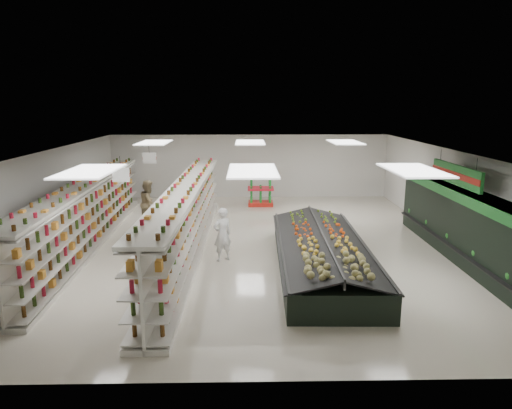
{
  "coord_description": "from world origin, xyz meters",
  "views": [
    {
      "loc": [
        -0.15,
        -15.15,
        4.83
      ],
      "look_at": [
        0.18,
        0.55,
        1.28
      ],
      "focal_mm": 32.0,
      "sensor_mm": 36.0,
      "label": 1
    }
  ],
  "objects_px": {
    "gondola_center": "(188,221)",
    "shopper_background": "(149,203)",
    "gondola_left": "(88,217)",
    "shopper_main": "(222,234)",
    "produce_island": "(322,252)",
    "soda_endcap": "(261,190)"
  },
  "relations": [
    {
      "from": "shopper_background",
      "to": "gondola_left",
      "type": "bearing_deg",
      "value": 147.4
    },
    {
      "from": "produce_island",
      "to": "soda_endcap",
      "type": "relative_size",
      "value": 4.71
    },
    {
      "from": "gondola_left",
      "to": "gondola_center",
      "type": "bearing_deg",
      "value": -14.34
    },
    {
      "from": "gondola_left",
      "to": "produce_island",
      "type": "bearing_deg",
      "value": -19.98
    },
    {
      "from": "shopper_background",
      "to": "soda_endcap",
      "type": "bearing_deg",
      "value": -53.95
    },
    {
      "from": "produce_island",
      "to": "shopper_main",
      "type": "distance_m",
      "value": 3.07
    },
    {
      "from": "gondola_left",
      "to": "gondola_center",
      "type": "relative_size",
      "value": 0.97
    },
    {
      "from": "gondola_left",
      "to": "shopper_main",
      "type": "height_order",
      "value": "gondola_left"
    },
    {
      "from": "gondola_center",
      "to": "shopper_background",
      "type": "distance_m",
      "value": 3.81
    },
    {
      "from": "gondola_left",
      "to": "shopper_background",
      "type": "height_order",
      "value": "gondola_left"
    },
    {
      "from": "gondola_left",
      "to": "soda_endcap",
      "type": "relative_size",
      "value": 8.08
    },
    {
      "from": "gondola_center",
      "to": "produce_island",
      "type": "height_order",
      "value": "gondola_center"
    },
    {
      "from": "shopper_main",
      "to": "produce_island",
      "type": "bearing_deg",
      "value": 134.67
    },
    {
      "from": "soda_endcap",
      "to": "shopper_background",
      "type": "bearing_deg",
      "value": -142.85
    },
    {
      "from": "produce_island",
      "to": "soda_endcap",
      "type": "distance_m",
      "value": 8.52
    },
    {
      "from": "soda_endcap",
      "to": "shopper_main",
      "type": "bearing_deg",
      "value": -100.48
    },
    {
      "from": "gondola_center",
      "to": "shopper_background",
      "type": "height_order",
      "value": "gondola_center"
    },
    {
      "from": "shopper_main",
      "to": "shopper_background",
      "type": "bearing_deg",
      "value": -85.17
    },
    {
      "from": "gondola_left",
      "to": "shopper_background",
      "type": "relative_size",
      "value": 6.89
    },
    {
      "from": "produce_island",
      "to": "soda_endcap",
      "type": "height_order",
      "value": "soda_endcap"
    },
    {
      "from": "soda_endcap",
      "to": "shopper_main",
      "type": "height_order",
      "value": "shopper_main"
    },
    {
      "from": "gondola_left",
      "to": "produce_island",
      "type": "xyz_separation_m",
      "value": [
        7.63,
        -2.4,
        -0.5
      ]
    }
  ]
}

